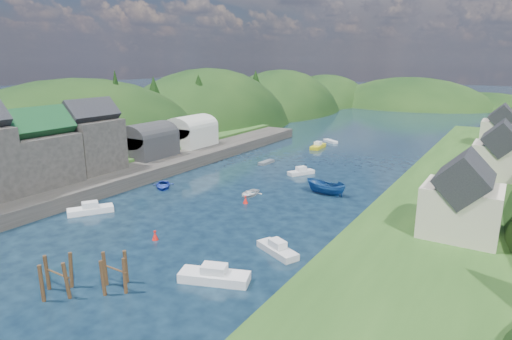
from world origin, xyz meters
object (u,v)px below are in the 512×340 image
Objects in this scene: channel_buoy_far at (245,200)px; piling_cluster_far at (115,275)px; channel_buoy_near at (155,236)px; piling_cluster_near at (57,279)px.

piling_cluster_far is at bearing -83.60° from channel_buoy_far.
channel_buoy_far is at bearing 96.40° from piling_cluster_far.
channel_buoy_near is at bearing 115.93° from piling_cluster_far.
piling_cluster_far reaches higher than channel_buoy_far.
channel_buoy_far is (1.74, 15.48, 0.00)m from channel_buoy_near.
piling_cluster_near is 3.49× the size of channel_buoy_near.
piling_cluster_near reaches higher than piling_cluster_far.
piling_cluster_near is 4.64m from piling_cluster_far.
piling_cluster_far reaches higher than channel_buoy_near.
channel_buoy_near is 1.00× the size of channel_buoy_far.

